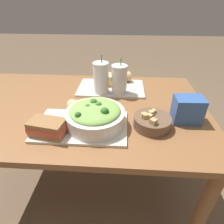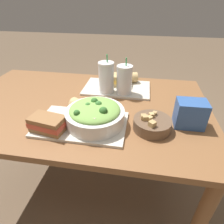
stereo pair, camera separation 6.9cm
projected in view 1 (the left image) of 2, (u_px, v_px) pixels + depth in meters
ground_plane at (87, 189)px, 1.39m from camera, size 12.00×12.00×0.00m
dining_table at (79, 120)px, 1.05m from camera, size 1.36×0.83×0.73m
tray_near at (82, 126)px, 0.83m from camera, size 0.40×0.25×0.01m
tray_far at (111, 88)px, 1.16m from camera, size 0.40×0.25×0.01m
salad_bowl at (95, 115)px, 0.81m from camera, size 0.26×0.26×0.11m
soup_bowl at (152, 121)px, 0.82m from camera, size 0.16×0.16×0.07m
sandwich_near at (48, 127)px, 0.76m from camera, size 0.16×0.11×0.06m
baguette_near at (80, 108)px, 0.88m from camera, size 0.13×0.11×0.06m
sandwich_far at (113, 80)px, 1.17m from camera, size 0.14×0.10×0.06m
baguette_far at (123, 77)px, 1.21m from camera, size 0.12×0.09×0.06m
drink_cup_dark at (101, 79)px, 1.05m from camera, size 0.09×0.09×0.22m
drink_cup_red at (119, 80)px, 1.05m from camera, size 0.09×0.09×0.21m
chip_bag at (187, 110)px, 0.84m from camera, size 0.13×0.09×0.12m
napkin_folded at (85, 104)px, 1.00m from camera, size 0.14×0.11×0.00m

